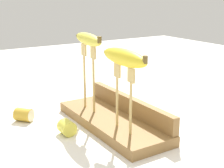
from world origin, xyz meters
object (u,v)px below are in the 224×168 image
object	(u,v)px
fork_stand_right	(124,92)
banana_raised_left	(88,39)
fork_stand_left	(89,72)
banana_raised_right	(124,57)
banana_chunk_far	(24,115)
banana_chunk_near	(67,128)

from	to	relation	value
fork_stand_right	banana_raised_left	size ratio (longest dim) A/B	0.94
fork_stand_left	banana_raised_left	xyz separation A→B (m)	(-0.00, 0.00, 0.10)
banana_raised_right	banana_chunk_far	size ratio (longest dim) A/B	2.89
fork_stand_right	banana_chunk_far	world-z (taller)	fork_stand_right
fork_stand_left	banana_chunk_near	bearing A→B (deg)	-55.58
fork_stand_left	banana_raised_left	world-z (taller)	banana_raised_left
fork_stand_right	banana_raised_right	world-z (taller)	banana_raised_right
banana_raised_left	banana_raised_right	xyz separation A→B (m)	(0.19, -0.00, -0.02)
banana_raised_left	banana_chunk_near	bearing A→B (deg)	-55.55
banana_raised_right	banana_chunk_near	distance (m)	0.26
fork_stand_right	banana_raised_right	bearing A→B (deg)	179.30
fork_stand_left	fork_stand_right	bearing A→B (deg)	0.00
banana_raised_left	banana_raised_right	world-z (taller)	banana_raised_left
banana_raised_left	banana_chunk_far	size ratio (longest dim) A/B	2.86
fork_stand_left	fork_stand_right	size ratio (longest dim) A/B	1.16
fork_stand_left	fork_stand_right	distance (m)	0.19
fork_stand_right	banana_chunk_near	distance (m)	0.19
banana_raised_left	banana_raised_right	size ratio (longest dim) A/B	0.99
banana_raised_right	banana_chunk_near	bearing A→B (deg)	-135.03
fork_stand_right	banana_raised_right	distance (m)	0.09
banana_raised_left	banana_raised_right	distance (m)	0.19
fork_stand_left	banana_chunk_far	bearing A→B (deg)	-115.32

